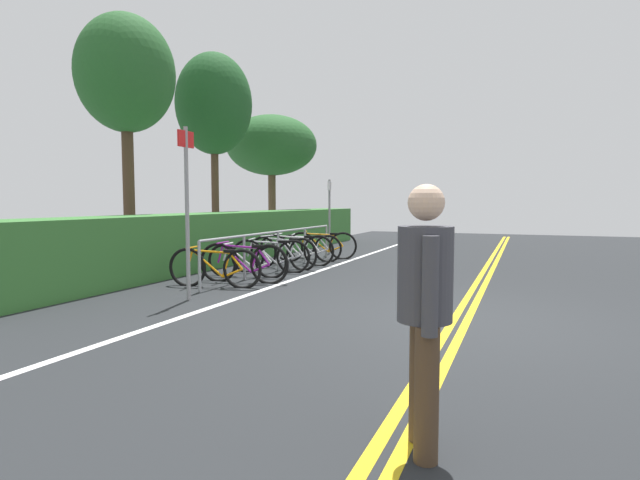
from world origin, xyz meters
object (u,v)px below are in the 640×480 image
bicycle_4 (283,253)px  sign_post_near (187,198)px  bicycle_5 (296,250)px  tree_far_right (214,105)px  bicycle_2 (247,261)px  bike_rack (278,241)px  bicycle_0 (215,268)px  bicycle_1 (243,263)px  bicycle_7 (322,245)px  sign_post_far (329,209)px  pedestrian (425,301)px  tree_extra (272,146)px  tree_mid (126,75)px  bicycle_3 (270,256)px  bicycle_6 (309,248)px

bicycle_4 → sign_post_near: size_ratio=0.69×
bicycle_5 → tree_far_right: size_ratio=0.32×
bicycle_2 → bicycle_5: bicycle_5 is taller
bike_rack → bicycle_0: size_ratio=3.37×
bicycle_1 → bicycle_5: bearing=3.6°
bicycle_7 → sign_post_far: sign_post_far is taller
bicycle_0 → sign_post_near: (-1.15, -0.31, 1.19)m
bicycle_1 → pedestrian: pedestrian is taller
tree_extra → bicycle_2: bearing=-156.0°
bicycle_7 → tree_far_right: (0.37, 3.47, 3.87)m
sign_post_near → bicycle_2: bearing=9.3°
sign_post_near → tree_mid: tree_mid is taller
bicycle_3 → sign_post_near: 3.35m
bicycle_3 → tree_extra: tree_extra is taller
bicycle_1 → sign_post_far: bearing=4.0°
bike_rack → tree_mid: bearing=98.2°
bicycle_7 → sign_post_far: 1.59m
bike_rack → bicycle_6: size_ratio=3.62×
pedestrian → tree_extra: bearing=30.6°
bicycle_1 → tree_mid: bearing=72.2°
sign_post_near → bicycle_7: bearing=1.9°
bicycle_1 → sign_post_near: size_ratio=0.68×
bicycle_7 → sign_post_far: size_ratio=0.83×
tree_mid → tree_extra: bearing=-0.3°
bicycle_2 → bicycle_4: bearing=-3.9°
bicycle_5 → pedestrian: 8.95m
bike_rack → bicycle_4: bike_rack is taller
tree_mid → bicycle_6: bearing=-57.7°
bicycle_6 → bicycle_0: bearing=179.6°
bicycle_6 → sign_post_far: 2.17m
bicycle_4 → bicycle_3: bearing=-176.1°
sign_post_far → tree_mid: bearing=141.5°
bicycle_5 → sign_post_near: bearing=-176.5°
bicycle_0 → sign_post_far: 6.07m
bicycle_0 → bicycle_6: bearing=-0.4°
bicycle_1 → bicycle_4: (2.01, 0.19, -0.01)m
bicycle_2 → tree_extra: size_ratio=0.37×
bicycle_5 → bicycle_7: size_ratio=1.06×
bicycle_2 → bicycle_4: size_ratio=0.94×
bicycle_4 → bicycle_7: (2.09, -0.11, -0.00)m
bicycle_0 → bicycle_3: bearing=-1.6°
pedestrian → bike_rack: bearing=32.7°
bicycle_6 → tree_mid: 5.77m
bike_rack → bicycle_5: bearing=1.3°
pedestrian → sign_post_near: bearing=51.1°
pedestrian → sign_post_far: size_ratio=0.75×
bicycle_0 → bicycle_4: bearing=-0.2°
tree_far_right → pedestrian: bearing=-140.9°
bicycle_3 → bicycle_2: bearing=168.9°
bicycle_1 → tree_extra: 9.53m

